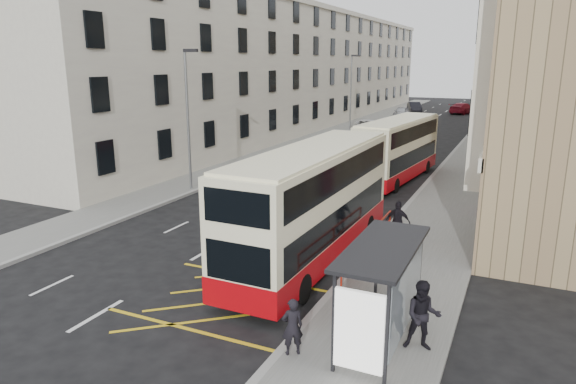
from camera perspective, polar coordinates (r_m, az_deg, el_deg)
The scene contains 21 objects.
ground at distance 18.29m, azimuth -16.05°, elevation -10.39°, with size 200.00×200.00×0.00m, color black.
pavement_right at distance 43.13m, azimuth 20.22°, elevation 3.57°, with size 4.00×120.00×0.15m, color #63635E.
pavement_left at distance 46.90m, azimuth 0.99°, elevation 5.26°, with size 3.00×120.00×0.15m, color #63635E.
kerb_right at distance 43.33m, azimuth 17.58°, elevation 3.83°, with size 0.25×120.00×0.15m, color gray.
kerb_left at distance 46.33m, azimuth 2.69°, elevation 5.13°, with size 0.25×120.00×0.15m, color gray.
road_markings at distance 58.93m, azimuth 13.75°, elevation 6.65°, with size 10.00×110.00×0.01m, color silver, non-canonical shape.
terrace_right at distance 57.87m, azimuth 29.23°, elevation 12.62°, with size 10.75×79.00×15.25m.
terrace_left at distance 62.90m, azimuth 1.81°, elevation 13.46°, with size 9.18×79.00×13.25m.
bus_shelter at distance 13.43m, azimuth 10.59°, elevation -9.36°, with size 1.65×4.25×2.70m.
guard_railing at distance 19.92m, azimuth 9.02°, elevation -5.26°, with size 0.06×6.56×1.01m.
street_lamp_near at distance 30.17m, azimuth -11.02°, elevation 8.68°, with size 0.93×0.18×8.00m.
street_lamp_far at distance 57.21m, azimuth 7.05°, elevation 11.39°, with size 0.93×0.18×8.00m.
double_decker_front at distance 19.35m, azimuth 2.78°, elevation -1.41°, with size 2.68×11.03×4.38m.
double_decker_rear at distance 33.45m, azimuth 12.11°, elevation 4.62°, with size 3.29×10.09×3.95m.
pedestrian_near at distance 13.50m, azimuth 0.48°, elevation -14.73°, with size 0.56×0.37×1.54m, color black.
pedestrian_mid at distance 14.06m, azimuth 14.76°, elevation -13.16°, with size 0.92×0.72×1.90m, color black.
pedestrian_far at distance 21.78m, azimuth 12.12°, elevation -3.23°, with size 1.02×0.43×1.74m, color black.
white_van at distance 53.91m, azimuth 8.69°, elevation 7.07°, with size 2.66×5.77×1.60m, color silver.
car_silver at distance 72.70m, azimuth 12.45°, elevation 8.67°, with size 1.68×4.17×1.42m, color #B5B8BD.
car_dark at distance 79.96m, azimuth 13.86°, elevation 9.13°, with size 1.64×4.69×1.55m, color black.
car_red at distance 80.06m, azimuth 18.85°, elevation 8.80°, with size 2.21×5.44×1.58m, color maroon.
Camera 1 is at (11.20, -12.37, 7.48)m, focal length 32.00 mm.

